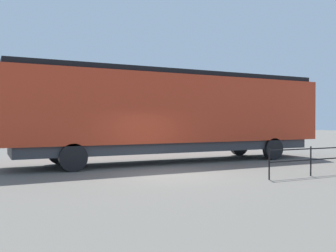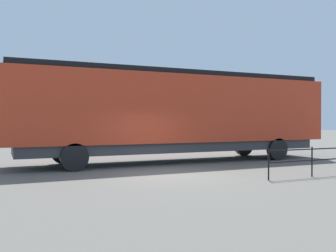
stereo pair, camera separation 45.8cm
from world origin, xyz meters
TOP-DOWN VIEW (x-y plane):
  - ground_plane at (0.00, 0.00)m, footprint 120.00×120.00m
  - locomotive at (-3.80, 2.60)m, footprint 3.10×15.70m

SIDE VIEW (x-z plane):
  - ground_plane at x=0.00m, z-range 0.00..0.00m
  - locomotive at x=-3.80m, z-range 0.25..4.54m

